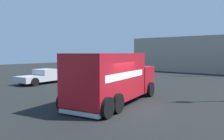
% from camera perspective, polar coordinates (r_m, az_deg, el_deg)
% --- Properties ---
extents(ground_plane, '(100.00, 100.00, 0.00)m').
position_cam_1_polar(ground_plane, '(12.34, 3.08, -9.71)').
color(ground_plane, black).
extents(delivery_truck, '(3.95, 7.81, 2.97)m').
position_cam_1_polar(delivery_truck, '(13.34, 0.23, -1.95)').
color(delivery_truck, '#AD141E').
rests_on(delivery_truck, ground).
extents(pickup_silver, '(2.51, 5.31, 1.38)m').
position_cam_1_polar(pickup_silver, '(23.26, -16.76, -1.41)').
color(pickup_silver, '#B7BABF').
rests_on(pickup_silver, ground).
extents(building_backdrop, '(20.53, 6.00, 5.44)m').
position_cam_1_polar(building_backdrop, '(38.21, 21.10, 3.68)').
color(building_backdrop, gray).
rests_on(building_backdrop, ground).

